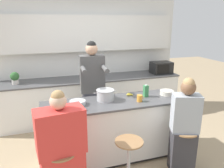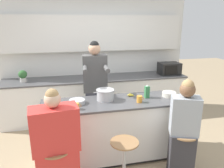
{
  "view_description": "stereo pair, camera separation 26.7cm",
  "coord_description": "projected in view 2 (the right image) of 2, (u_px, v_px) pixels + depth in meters",
  "views": [
    {
      "loc": [
        -0.94,
        -2.87,
        2.09
      ],
      "look_at": [
        0.0,
        0.07,
        1.19
      ],
      "focal_mm": 35.0,
      "sensor_mm": 36.0,
      "label": 1
    },
    {
      "loc": [
        -0.68,
        -2.94,
        2.09
      ],
      "look_at": [
        0.0,
        0.07,
        1.19
      ],
      "focal_mm": 35.0,
      "sensor_mm": 36.0,
      "label": 2
    }
  ],
  "objects": [
    {
      "name": "juice_carton",
      "position": [
        147.0,
        92.0,
        3.35
      ],
      "size": [
        0.07,
        0.07,
        0.2
      ],
      "color": "#38844C",
      "rests_on": "kitchen_island"
    },
    {
      "name": "microwave",
      "position": [
        169.0,
        69.0,
        4.95
      ],
      "size": [
        0.46,
        0.33,
        0.27
      ],
      "color": "black",
      "rests_on": "back_counter"
    },
    {
      "name": "person_wrapped_blanket",
      "position": [
        56.0,
        149.0,
        2.55
      ],
      "size": [
        0.57,
        0.35,
        1.38
      ],
      "rotation": [
        0.0,
        0.0,
        0.13
      ],
      "color": "red",
      "rests_on": "ground_plane"
    },
    {
      "name": "banana_bunch",
      "position": [
        130.0,
        95.0,
        3.44
      ],
      "size": [
        0.13,
        0.09,
        0.04
      ],
      "color": "yellow",
      "rests_on": "kitchen_island"
    },
    {
      "name": "wall_back",
      "position": [
        94.0,
        46.0,
        4.82
      ],
      "size": [
        4.25,
        0.22,
        2.7
      ],
      "color": "silver",
      "rests_on": "ground_plane"
    },
    {
      "name": "potted_plant",
      "position": [
        23.0,
        76.0,
        4.34
      ],
      "size": [
        0.17,
        0.17,
        0.24
      ],
      "color": "beige",
      "rests_on": "back_counter"
    },
    {
      "name": "coffee_cup_far",
      "position": [
        139.0,
        99.0,
        3.17
      ],
      "size": [
        0.11,
        0.08,
        0.1
      ],
      "color": "orange",
      "rests_on": "kitchen_island"
    },
    {
      "name": "back_counter",
      "position": [
        97.0,
        97.0,
        4.82
      ],
      "size": [
        3.94,
        0.7,
        0.9
      ],
      "color": "white",
      "rests_on": "ground_plane"
    },
    {
      "name": "person_seated_near",
      "position": [
        183.0,
        134.0,
        2.9
      ],
      "size": [
        0.41,
        0.36,
        1.39
      ],
      "rotation": [
        0.0,
        0.0,
        -0.35
      ],
      "color": "#333338",
      "rests_on": "ground_plane"
    },
    {
      "name": "kitchen_island",
      "position": [
        113.0,
        130.0,
        3.35
      ],
      "size": [
        2.09,
        0.65,
        0.94
      ],
      "color": "black",
      "rests_on": "ground_plane"
    },
    {
      "name": "bar_stool_center",
      "position": [
        124.0,
        162.0,
        2.79
      ],
      "size": [
        0.38,
        0.38,
        0.64
      ],
      "color": "#997047",
      "rests_on": "ground_plane"
    },
    {
      "name": "ground_plane",
      "position": [
        113.0,
        156.0,
        3.48
      ],
      "size": [
        16.0,
        16.0,
        0.0
      ],
      "primitive_type": "plane",
      "color": "tan"
    },
    {
      "name": "coffee_cup_near",
      "position": [
        76.0,
        106.0,
        2.92
      ],
      "size": [
        0.11,
        0.08,
        0.09
      ],
      "color": "orange",
      "rests_on": "kitchen_island"
    },
    {
      "name": "fruit_bowl",
      "position": [
        77.0,
        102.0,
        3.13
      ],
      "size": [
        0.23,
        0.23,
        0.06
      ],
      "color": "#B7BABC",
      "rests_on": "kitchen_island"
    },
    {
      "name": "cooking_pot",
      "position": [
        105.0,
        95.0,
        3.25
      ],
      "size": [
        0.35,
        0.27,
        0.16
      ],
      "color": "#B7BABC",
      "rests_on": "kitchen_island"
    },
    {
      "name": "mixing_bowl_steel",
      "position": [
        169.0,
        94.0,
        3.43
      ],
      "size": [
        0.21,
        0.21,
        0.07
      ],
      "color": "silver",
      "rests_on": "kitchen_island"
    },
    {
      "name": "person_cooking",
      "position": [
        95.0,
        92.0,
        3.79
      ],
      "size": [
        0.45,
        0.6,
        1.77
      ],
      "rotation": [
        0.0,
        0.0,
        -0.09
      ],
      "color": "#383842",
      "rests_on": "ground_plane"
    },
    {
      "name": "bar_stool_rightmost",
      "position": [
        183.0,
        153.0,
        2.98
      ],
      "size": [
        0.38,
        0.38,
        0.64
      ],
      "color": "#997047",
      "rests_on": "ground_plane"
    }
  ]
}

